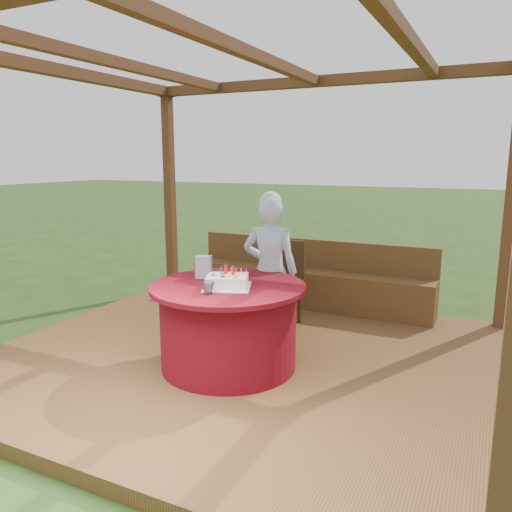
{
  "coord_description": "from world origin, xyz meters",
  "views": [
    {
      "loc": [
        2.01,
        -3.89,
        1.91
      ],
      "look_at": [
        0.0,
        0.25,
        1.0
      ],
      "focal_mm": 35.0,
      "sensor_mm": 36.0,
      "label": 1
    }
  ],
  "objects_px": {
    "elderly_woman": "(270,269)",
    "birthday_cake": "(227,281)",
    "chair": "(281,278)",
    "gift_bag": "(204,267)",
    "bench": "(308,284)",
    "drinking_glass": "(208,288)",
    "table": "(228,325)"
  },
  "relations": [
    {
      "from": "table",
      "to": "elderly_woman",
      "type": "bearing_deg",
      "value": 82.56
    },
    {
      "from": "chair",
      "to": "drinking_glass",
      "type": "distance_m",
      "value": 1.6
    },
    {
      "from": "elderly_woman",
      "to": "birthday_cake",
      "type": "bearing_deg",
      "value": -93.71
    },
    {
      "from": "chair",
      "to": "elderly_woman",
      "type": "bearing_deg",
      "value": -77.09
    },
    {
      "from": "chair",
      "to": "table",
      "type": "bearing_deg",
      "value": -88.04
    },
    {
      "from": "table",
      "to": "drinking_glass",
      "type": "xyz_separation_m",
      "value": [
        0.01,
        -0.33,
        0.41
      ]
    },
    {
      "from": "elderly_woman",
      "to": "birthday_cake",
      "type": "xyz_separation_m",
      "value": [
        -0.05,
        -0.76,
        0.04
      ]
    },
    {
      "from": "table",
      "to": "chair",
      "type": "relative_size",
      "value": 1.46
    },
    {
      "from": "elderly_woman",
      "to": "birthday_cake",
      "type": "distance_m",
      "value": 0.76
    },
    {
      "from": "bench",
      "to": "chair",
      "type": "distance_m",
      "value": 0.82
    },
    {
      "from": "bench",
      "to": "drinking_glass",
      "type": "bearing_deg",
      "value": -89.67
    },
    {
      "from": "chair",
      "to": "birthday_cake",
      "type": "height_order",
      "value": "birthday_cake"
    },
    {
      "from": "bench",
      "to": "elderly_woman",
      "type": "xyz_separation_m",
      "value": [
        0.1,
        -1.35,
        0.48
      ]
    },
    {
      "from": "birthday_cake",
      "to": "gift_bag",
      "type": "relative_size",
      "value": 2.51
    },
    {
      "from": "chair",
      "to": "gift_bag",
      "type": "height_order",
      "value": "gift_bag"
    },
    {
      "from": "chair",
      "to": "elderly_woman",
      "type": "distance_m",
      "value": 0.63
    },
    {
      "from": "elderly_woman",
      "to": "birthday_cake",
      "type": "height_order",
      "value": "elderly_woman"
    },
    {
      "from": "bench",
      "to": "chair",
      "type": "xyz_separation_m",
      "value": [
        -0.04,
        -0.78,
        0.25
      ]
    },
    {
      "from": "elderly_woman",
      "to": "drinking_glass",
      "type": "relative_size",
      "value": 14.19
    },
    {
      "from": "table",
      "to": "birthday_cake",
      "type": "xyz_separation_m",
      "value": [
        0.04,
        -0.08,
        0.41
      ]
    },
    {
      "from": "bench",
      "to": "elderly_woman",
      "type": "distance_m",
      "value": 1.44
    },
    {
      "from": "chair",
      "to": "birthday_cake",
      "type": "distance_m",
      "value": 1.36
    },
    {
      "from": "table",
      "to": "birthday_cake",
      "type": "height_order",
      "value": "birthday_cake"
    },
    {
      "from": "gift_bag",
      "to": "table",
      "type": "bearing_deg",
      "value": -41.39
    },
    {
      "from": "table",
      "to": "birthday_cake",
      "type": "bearing_deg",
      "value": -64.93
    },
    {
      "from": "birthday_cake",
      "to": "drinking_glass",
      "type": "distance_m",
      "value": 0.25
    },
    {
      "from": "drinking_glass",
      "to": "table",
      "type": "bearing_deg",
      "value": 91.07
    },
    {
      "from": "chair",
      "to": "drinking_glass",
      "type": "bearing_deg",
      "value": -88.23
    },
    {
      "from": "chair",
      "to": "elderly_woman",
      "type": "xyz_separation_m",
      "value": [
        0.13,
        -0.57,
        0.23
      ]
    },
    {
      "from": "table",
      "to": "elderly_woman",
      "type": "xyz_separation_m",
      "value": [
        0.09,
        0.67,
        0.37
      ]
    },
    {
      "from": "chair",
      "to": "gift_bag",
      "type": "bearing_deg",
      "value": -103.64
    },
    {
      "from": "elderly_woman",
      "to": "drinking_glass",
      "type": "distance_m",
      "value": 1.01
    }
  ]
}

